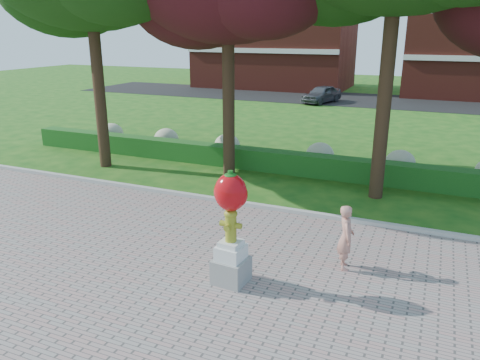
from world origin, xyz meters
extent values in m
plane|color=#144E13|center=(0.00, 0.00, 0.00)|extent=(100.00, 100.00, 0.00)
cube|color=gray|center=(0.00, -4.00, 0.02)|extent=(40.00, 14.00, 0.04)
cube|color=#ADADA5|center=(0.00, 3.00, 0.07)|extent=(40.00, 0.18, 0.15)
cube|color=#154917|center=(0.00, 7.00, 0.40)|extent=(24.00, 0.70, 0.80)
ellipsoid|color=#AAAA82|center=(-9.00, 8.00, 0.55)|extent=(1.10, 1.10, 0.99)
ellipsoid|color=#AAAA82|center=(-6.00, 8.00, 0.55)|extent=(1.10, 1.10, 0.99)
ellipsoid|color=#AAAA82|center=(-3.00, 8.00, 0.55)|extent=(1.10, 1.10, 0.99)
ellipsoid|color=#AAAA82|center=(1.00, 8.00, 0.55)|extent=(1.10, 1.10, 0.99)
ellipsoid|color=#AAAA82|center=(4.00, 8.00, 0.55)|extent=(1.10, 1.10, 0.99)
cube|color=black|center=(0.00, 28.00, 0.01)|extent=(50.00, 8.00, 0.02)
cube|color=maroon|center=(-10.00, 34.00, 3.50)|extent=(14.00, 8.00, 7.00)
cylinder|color=black|center=(-7.00, 5.00, 3.36)|extent=(0.44, 0.44, 6.72)
cylinder|color=black|center=(-2.00, 6.00, 3.08)|extent=(0.44, 0.44, 6.16)
cylinder|color=black|center=(3.50, 5.50, 3.64)|extent=(0.44, 0.44, 7.28)
cube|color=gray|center=(1.41, -1.37, 0.31)|extent=(0.73, 0.73, 0.55)
cube|color=silver|center=(1.41, -1.37, 0.74)|extent=(0.59, 0.59, 0.31)
cube|color=silver|center=(1.41, -1.37, 0.95)|extent=(0.47, 0.47, 0.11)
cylinder|color=olive|center=(1.41, -1.37, 1.31)|extent=(0.24, 0.24, 0.61)
ellipsoid|color=olive|center=(1.41, -1.37, 1.61)|extent=(0.28, 0.28, 0.20)
cylinder|color=olive|center=(1.23, -1.37, 1.37)|extent=(0.13, 0.12, 0.12)
cylinder|color=olive|center=(1.58, -1.37, 1.37)|extent=(0.13, 0.12, 0.12)
cylinder|color=olive|center=(1.41, -1.53, 1.37)|extent=(0.13, 0.13, 0.13)
cylinder|color=olive|center=(1.41, -1.37, 1.70)|extent=(0.09, 0.09, 0.05)
ellipsoid|color=#BA090F|center=(1.41, -1.37, 2.08)|extent=(0.68, 0.61, 0.79)
ellipsoid|color=#BA090F|center=(1.21, -1.37, 2.06)|extent=(0.34, 0.34, 0.50)
ellipsoid|color=#BA090F|center=(1.60, -1.37, 2.06)|extent=(0.34, 0.34, 0.50)
cylinder|color=#155C17|center=(1.41, -1.37, 2.48)|extent=(0.11, 0.11, 0.13)
ellipsoid|color=#155C17|center=(1.41, -1.37, 2.44)|extent=(0.26, 0.26, 0.09)
imported|color=tan|center=(3.52, 0.23, 0.79)|extent=(0.51, 0.63, 1.51)
imported|color=#43454B|center=(-3.15, 25.21, 0.66)|extent=(2.65, 4.04, 1.28)
camera|label=1|loc=(5.11, -9.51, 5.22)|focal=35.00mm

